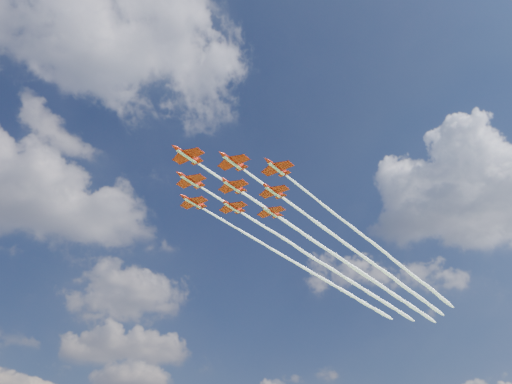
% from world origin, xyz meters
% --- Properties ---
extents(jet_lead, '(132.73, 78.96, 2.52)m').
position_xyz_m(jet_lead, '(41.51, 30.75, 77.70)').
color(jet_lead, red).
extents(jet_row2_port, '(132.73, 78.96, 2.52)m').
position_xyz_m(jet_row2_port, '(53.15, 28.86, 77.70)').
color(jet_row2_port, red).
extents(jet_row2_starb, '(132.73, 78.96, 2.52)m').
position_xyz_m(jet_row2_starb, '(45.61, 41.81, 77.70)').
color(jet_row2_starb, red).
extents(jet_row3_port, '(132.73, 78.96, 2.52)m').
position_xyz_m(jet_row3_port, '(64.78, 26.96, 77.70)').
color(jet_row3_port, red).
extents(jet_row3_centre, '(132.73, 78.96, 2.52)m').
position_xyz_m(jet_row3_centre, '(57.25, 39.91, 77.70)').
color(jet_row3_centre, red).
extents(jet_row3_starb, '(132.73, 78.96, 2.52)m').
position_xyz_m(jet_row3_starb, '(49.72, 52.86, 77.70)').
color(jet_row3_starb, red).
extents(jet_row4_port, '(132.73, 78.96, 2.52)m').
position_xyz_m(jet_row4_port, '(68.89, 38.01, 77.70)').
color(jet_row4_port, red).
extents(jet_row4_starb, '(132.73, 78.96, 2.52)m').
position_xyz_m(jet_row4_starb, '(61.35, 50.96, 77.70)').
color(jet_row4_starb, red).
extents(jet_tail, '(132.73, 78.96, 2.52)m').
position_xyz_m(jet_tail, '(72.99, 49.07, 77.70)').
color(jet_tail, red).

